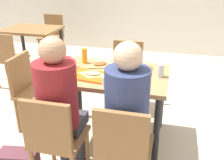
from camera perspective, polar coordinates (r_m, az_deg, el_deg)
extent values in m
cube|color=#B7A893|center=(2.86, 0.00, -12.55)|extent=(10.00, 10.00, 0.02)
cube|color=#9E7247|center=(2.49, 0.00, 1.14)|extent=(1.08, 0.75, 0.04)
cylinder|color=black|center=(2.55, -12.41, -8.26)|extent=(0.06, 0.06, 0.70)
cylinder|color=black|center=(2.34, 9.85, -11.37)|extent=(0.06, 0.06, 0.70)
cylinder|color=black|center=(3.06, -7.38, -2.24)|extent=(0.06, 0.06, 0.70)
cylinder|color=black|center=(2.88, 10.92, -4.26)|extent=(0.06, 0.06, 0.70)
cube|color=olive|center=(2.17, -11.59, -12.31)|extent=(0.40, 0.40, 0.03)
cube|color=olive|center=(1.92, -14.39, -10.10)|extent=(0.38, 0.04, 0.40)
cylinder|color=olive|center=(2.48, -13.15, -13.50)|extent=(0.04, 0.04, 0.41)
cylinder|color=olive|center=(2.37, -5.50, -15.00)|extent=(0.04, 0.04, 0.41)
cube|color=olive|center=(2.02, 2.95, -14.73)|extent=(0.40, 0.40, 0.03)
cube|color=olive|center=(1.75, 1.93, -12.82)|extent=(0.38, 0.04, 0.40)
cylinder|color=olive|center=(2.32, -0.60, -15.82)|extent=(0.04, 0.04, 0.41)
cylinder|color=olive|center=(2.28, 8.09, -16.99)|extent=(0.04, 0.04, 0.41)
cube|color=olive|center=(3.22, 2.89, 0.75)|extent=(0.40, 0.40, 0.03)
cube|color=olive|center=(3.30, 3.58, 5.37)|extent=(0.38, 0.04, 0.40)
cylinder|color=olive|center=(3.13, 5.26, -4.44)|extent=(0.04, 0.04, 0.41)
cylinder|color=olive|center=(3.19, -0.78, -3.76)|extent=(0.04, 0.04, 0.41)
cylinder|color=olive|center=(3.44, 6.15, -1.81)|extent=(0.04, 0.04, 0.41)
cylinder|color=olive|center=(3.49, 0.63, -1.24)|extent=(0.04, 0.04, 0.41)
cube|color=olive|center=(2.92, -16.28, -2.77)|extent=(0.40, 0.40, 0.03)
cube|color=olive|center=(2.92, -19.83, 1.43)|extent=(0.04, 0.38, 0.40)
cylinder|color=olive|center=(3.08, -11.51, -5.45)|extent=(0.04, 0.04, 0.41)
cylinder|color=olive|center=(2.82, -14.40, -8.69)|extent=(0.04, 0.04, 0.41)
cylinder|color=olive|center=(3.23, -17.02, -4.60)|extent=(0.04, 0.04, 0.41)
cylinder|color=olive|center=(2.98, -20.25, -7.56)|extent=(0.04, 0.04, 0.41)
cylinder|color=#383842|center=(2.48, -10.66, -12.83)|extent=(0.10, 0.10, 0.44)
cylinder|color=#383842|center=(2.43, -7.11, -13.50)|extent=(0.10, 0.10, 0.44)
cube|color=#383842|center=(2.23, -10.32, -9.08)|extent=(0.32, 0.28, 0.10)
cylinder|color=maroon|center=(1.99, -12.23, -3.21)|extent=(0.32, 0.32, 0.52)
sphere|color=tan|center=(1.86, -13.16, 6.45)|extent=(0.20, 0.20, 0.20)
cylinder|color=#383842|center=(2.34, 1.99, -14.96)|extent=(0.10, 0.10, 0.44)
cylinder|color=#383842|center=(2.32, 6.00, -15.49)|extent=(0.10, 0.10, 0.44)
cube|color=#383842|center=(2.09, 3.70, -11.16)|extent=(0.32, 0.28, 0.10)
cylinder|color=navy|center=(1.83, 3.32, -5.14)|extent=(0.32, 0.32, 0.52)
sphere|color=#DBAD89|center=(1.69, 3.60, 5.30)|extent=(0.20, 0.20, 0.20)
cube|color=#D85914|center=(2.42, -5.12, 1.00)|extent=(0.39, 0.31, 0.02)
cube|color=#D85914|center=(2.55, 4.75, 2.27)|extent=(0.37, 0.28, 0.02)
cylinder|color=white|center=(2.71, -2.29, 3.57)|extent=(0.22, 0.22, 0.01)
cylinder|color=white|center=(2.27, 2.74, -0.64)|extent=(0.22, 0.22, 0.01)
pyramid|color=#DBAD60|center=(2.42, -4.46, 1.42)|extent=(0.23, 0.16, 0.01)
ellipsoid|color=#D8C67F|center=(2.42, -4.47, 1.63)|extent=(0.16, 0.11, 0.01)
pyramid|color=#DBAD60|center=(2.53, 4.21, 2.49)|extent=(0.20, 0.26, 0.01)
ellipsoid|color=#B74723|center=(2.53, 4.22, 2.70)|extent=(0.14, 0.18, 0.01)
pyramid|color=tan|center=(2.68, -2.71, 3.57)|extent=(0.27, 0.28, 0.01)
ellipsoid|color=#B74723|center=(2.68, -2.72, 3.77)|extent=(0.19, 0.20, 0.01)
pyramid|color=tan|center=(2.26, 2.63, -0.42)|extent=(0.25, 0.20, 0.01)
ellipsoid|color=#B74723|center=(2.26, 2.63, -0.18)|extent=(0.18, 0.14, 0.01)
cylinder|color=white|center=(2.76, 1.05, 5.02)|extent=(0.07, 0.07, 0.10)
cylinder|color=white|center=(2.18, -1.32, -0.37)|extent=(0.07, 0.07, 0.10)
cylinder|color=white|center=(2.65, -8.87, 3.86)|extent=(0.07, 0.07, 0.10)
cylinder|color=white|center=(2.67, 3.53, 4.27)|extent=(0.07, 0.07, 0.10)
cylinder|color=#B7BCC6|center=(2.42, 10.77, 2.04)|extent=(0.07, 0.07, 0.12)
cylinder|color=orange|center=(2.74, -6.15, 5.37)|extent=(0.06, 0.06, 0.16)
sphere|color=silver|center=(2.59, -10.05, 3.34)|extent=(0.10, 0.10, 0.10)
cube|color=olive|center=(4.58, -17.46, 10.68)|extent=(0.90, 0.70, 0.04)
cylinder|color=black|center=(4.66, -22.83, 5.34)|extent=(0.06, 0.06, 0.70)
cylinder|color=black|center=(4.25, -14.26, 4.83)|extent=(0.06, 0.06, 0.70)
cylinder|color=black|center=(5.11, -19.12, 7.43)|extent=(0.06, 0.06, 0.70)
cylinder|color=black|center=(4.74, -11.07, 7.09)|extent=(0.06, 0.06, 0.70)
cube|color=olive|center=(4.14, -21.44, 4.45)|extent=(0.40, 0.40, 0.03)
cube|color=olive|center=(3.94, -23.35, 6.51)|extent=(0.38, 0.04, 0.40)
cylinder|color=olive|center=(4.43, -21.62, 2.63)|extent=(0.04, 0.04, 0.41)
cylinder|color=olive|center=(4.25, -17.85, 2.29)|extent=(0.04, 0.04, 0.41)
cylinder|color=olive|center=(3.99, -20.30, 0.52)|extent=(0.04, 0.04, 0.41)
cube|color=olive|center=(5.20, -13.46, 9.21)|extent=(0.40, 0.40, 0.03)
cube|color=olive|center=(5.31, -12.81, 11.95)|extent=(0.38, 0.04, 0.40)
cylinder|color=olive|center=(5.04, -12.34, 6.24)|extent=(0.04, 0.04, 0.41)
cylinder|color=olive|center=(5.20, -15.75, 6.42)|extent=(0.04, 0.04, 0.41)
cylinder|color=olive|center=(5.33, -10.78, 7.34)|extent=(0.04, 0.04, 0.41)
cylinder|color=olive|center=(5.48, -14.05, 7.49)|extent=(0.04, 0.04, 0.41)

